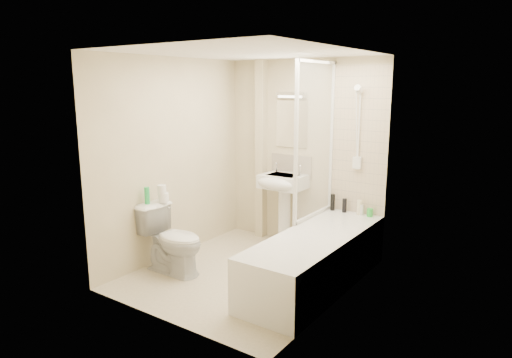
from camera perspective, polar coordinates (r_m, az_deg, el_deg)
The scene contains 24 objects.
floor at distance 5.21m, azimuth -1.13°, elevation -11.79°, with size 2.50×2.50×0.00m, color beige.
wall_back at distance 5.91m, azimuth 5.96°, elevation 3.09°, with size 2.20×0.02×2.40m, color beige.
wall_left at distance 5.57m, azimuth -10.40°, elevation 2.44°, with size 0.02×2.50×2.40m, color beige.
wall_right at distance 4.32m, azimuth 10.72°, elevation -0.24°, with size 0.02×2.50×2.40m, color beige.
ceiling at distance 4.79m, azimuth -1.24°, elevation 15.55°, with size 2.20×2.50×0.02m, color white.
tile_back at distance 5.55m, azimuth 12.77°, elevation 4.65°, with size 0.70×0.01×1.75m, color beige.
tile_right at distance 4.47m, azimuth 11.74°, elevation 3.04°, with size 0.01×2.10×1.75m, color beige.
pipe_boxing at distance 6.17m, azimuth 0.64°, elevation 3.53°, with size 0.12×0.12×2.40m, color beige.
splashback at distance 6.01m, azimuth 4.42°, elevation 1.63°, with size 0.60×0.01×0.30m, color beige.
mirror at distance 5.94m, azimuth 4.50°, elevation 6.86°, with size 0.46×0.01×0.60m, color white.
strip_light at distance 5.90m, azimuth 4.44°, elevation 10.43°, with size 0.42×0.07×0.07m, color silver.
bathtub at distance 4.90m, azimuth 7.50°, elevation -9.83°, with size 0.70×2.10×0.55m.
shower_screen at distance 5.29m, azimuth 7.45°, elevation 4.78°, with size 0.04×0.92×1.80m.
shower_fixture at distance 5.49m, azimuth 12.63°, elevation 5.86°, with size 0.10×0.16×0.99m.
pedestal_sink at distance 5.87m, azimuth 3.26°, elevation -1.33°, with size 0.56×0.50×1.07m.
bottle_black_a at distance 5.73m, azimuth 9.56°, elevation -2.88°, with size 0.05×0.05×0.20m, color black.
bottle_black_b at distance 5.67m, azimuth 11.00°, elevation -3.27°, with size 0.05×0.05×0.17m, color black.
bottle_cream at distance 5.60m, azimuth 12.79°, elevation -3.50°, with size 0.06×0.06×0.18m, color #F5EEBD.
bottle_white_b at distance 5.59m, azimuth 13.06°, elevation -3.79°, with size 0.05×0.05×0.13m, color silver.
bottle_green at distance 5.56m, azimuth 14.05°, elevation -4.09°, with size 0.07×0.07×0.10m, color green.
toilet at distance 5.22m, azimuth -10.34°, elevation -7.44°, with size 0.75×0.43×0.77m, color white.
toilet_roll_lower at distance 5.30m, azimuth -11.49°, elevation -2.27°, with size 0.12×0.12×0.10m, color white.
toilet_roll_upper at distance 5.26m, azimuth -11.70°, elevation -1.27°, with size 0.10×0.10×0.10m, color white.
green_bottle at distance 5.24m, azimuth -13.46°, elevation -2.03°, with size 0.06×0.06×0.19m, color green.
Camera 1 is at (2.81, -3.87, 2.08)m, focal length 32.00 mm.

